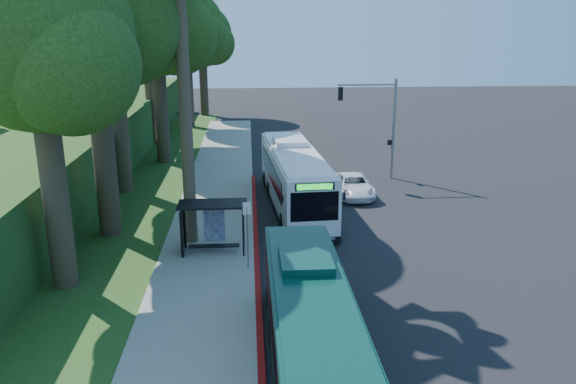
{
  "coord_description": "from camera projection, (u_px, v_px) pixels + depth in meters",
  "views": [
    {
      "loc": [
        -5.24,
        -27.98,
        10.5
      ],
      "look_at": [
        -3.2,
        1.0,
        1.81
      ],
      "focal_mm": 35.0,
      "sensor_mm": 36.0,
      "label": 1
    }
  ],
  "objects": [
    {
      "name": "tree_4",
      "position": [
        186.0,
        32.0,
        57.11
      ],
      "size": [
        8.4,
        8.0,
        14.14
      ],
      "color": "#382B1E",
      "rests_on": "ground"
    },
    {
      "name": "grass_verge",
      "position": [
        122.0,
        205.0,
        34.0
      ],
      "size": [
        8.0,
        70.0,
        0.06
      ],
      "primitive_type": "cube",
      "color": "#234719",
      "rests_on": "ground"
    },
    {
      "name": "traffic_signal_pole",
      "position": [
        380.0,
        116.0,
        38.65
      ],
      "size": [
        4.1,
        0.3,
        7.0
      ],
      "color": "gray",
      "rests_on": "ground"
    },
    {
      "name": "white_bus",
      "position": [
        294.0,
        177.0,
        33.14
      ],
      "size": [
        3.58,
        12.81,
        3.77
      ],
      "rotation": [
        0.0,
        0.0,
        0.07
      ],
      "color": "white",
      "rests_on": "ground"
    },
    {
      "name": "tree_0",
      "position": [
        92.0,
        9.0,
        26.04
      ],
      "size": [
        8.4,
        8.0,
        15.7
      ],
      "color": "#382B1E",
      "rests_on": "ground"
    },
    {
      "name": "sidewalk",
      "position": [
        212.0,
        231.0,
        29.6
      ],
      "size": [
        4.5,
        70.0,
        0.12
      ],
      "primitive_type": "cube",
      "color": "gray",
      "rests_on": "ground"
    },
    {
      "name": "red_curb",
      "position": [
        257.0,
        260.0,
        25.93
      ],
      "size": [
        0.25,
        30.0,
        0.13
      ],
      "primitive_type": "cube",
      "color": "maroon",
      "rests_on": "ground"
    },
    {
      "name": "pickup",
      "position": [
        353.0,
        185.0,
        35.75
      ],
      "size": [
        2.32,
        4.85,
        1.33
      ],
      "primitive_type": "imported",
      "rotation": [
        0.0,
        0.0,
        0.02
      ],
      "color": "white",
      "rests_on": "ground"
    },
    {
      "name": "tree_2",
      "position": [
        157.0,
        25.0,
        41.58
      ],
      "size": [
        8.82,
        8.4,
        15.12
      ],
      "color": "#382B1E",
      "rests_on": "ground"
    },
    {
      "name": "tree_6",
      "position": [
        39.0,
        47.0,
        20.7
      ],
      "size": [
        7.56,
        7.2,
        13.74
      ],
      "color": "#382B1E",
      "rests_on": "ground"
    },
    {
      "name": "tree_5",
      "position": [
        202.0,
        38.0,
        65.05
      ],
      "size": [
        7.35,
        7.0,
        12.86
      ],
      "color": "#382B1E",
      "rests_on": "ground"
    },
    {
      "name": "teal_bus",
      "position": [
        311.0,
        329.0,
        17.01
      ],
      "size": [
        2.45,
        11.21,
        3.34
      ],
      "rotation": [
        0.0,
        0.0,
        0.0
      ],
      "color": "#09352C",
      "rests_on": "ground"
    },
    {
      "name": "ground",
      "position": [
        349.0,
        228.0,
        30.1
      ],
      "size": [
        140.0,
        140.0,
        0.0
      ],
      "primitive_type": "plane",
      "color": "black",
      "rests_on": "ground"
    },
    {
      "name": "stop_sign_pole",
      "position": [
        247.0,
        227.0,
        24.36
      ],
      "size": [
        0.35,
        0.06,
        3.17
      ],
      "color": "gray",
      "rests_on": "ground"
    },
    {
      "name": "bus_shelter",
      "position": [
        208.0,
        217.0,
        26.37
      ],
      "size": [
        3.2,
        1.51,
        2.55
      ],
      "color": "black",
      "rests_on": "ground"
    },
    {
      "name": "tree_3",
      "position": [
        147.0,
        7.0,
        48.65
      ],
      "size": [
        10.08,
        9.6,
        17.28
      ],
      "color": "#382B1E",
      "rests_on": "ground"
    }
  ]
}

